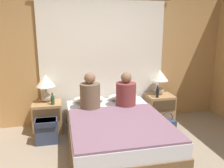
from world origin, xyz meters
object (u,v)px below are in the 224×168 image
bed (116,132)px  beer_bottle_on_right_stand (157,93)px  person_left_in_bed (90,94)px  nightstand_right (160,108)px  lamp_left (46,84)px  person_right_in_bed (126,93)px  beer_bottle_on_left_stand (53,100)px  lamp_right (160,78)px  pillow_left (89,99)px  backpack_on_floor (47,130)px  nightstand_left (48,117)px  handbag_on_floor (167,125)px  pillow_right (123,97)px

bed → beer_bottle_on_right_stand: beer_bottle_on_right_stand is taller
bed → person_left_in_bed: size_ratio=3.26×
nightstand_right → lamp_left: (-2.09, 0.07, 0.58)m
person_right_in_bed → beer_bottle_on_left_stand: bearing=171.3°
lamp_right → pillow_left: size_ratio=0.86×
pillow_left → backpack_on_floor: (-0.73, -0.46, -0.31)m
nightstand_left → beer_bottle_on_right_stand: (1.98, -0.11, 0.35)m
lamp_left → backpack_on_floor: bearing=-90.4°
pillow_left → beer_bottle_on_left_stand: size_ratio=2.71×
bed → person_right_in_bed: bearing=59.2°
bed → beer_bottle_on_left_stand: (-0.94, 0.66, 0.38)m
pillow_left → person_left_in_bed: 0.39m
beer_bottle_on_left_stand → handbag_on_floor: beer_bottle_on_left_stand is taller
pillow_right → beer_bottle_on_left_stand: size_ratio=2.71×
lamp_left → person_right_in_bed: bearing=-15.8°
handbag_on_floor → person_left_in_bed: bearing=175.9°
pillow_right → person_right_in_bed: size_ratio=0.94×
bed → nightstand_right: 1.30m
nightstand_right → backpack_on_floor: (-2.09, -0.42, -0.05)m
bed → backpack_on_floor: (-1.05, 0.35, -0.01)m
handbag_on_floor → bed: bearing=-159.8°
lamp_right → pillow_left: 1.40m
lamp_left → backpack_on_floor: lamp_left is taller
beer_bottle_on_left_stand → person_left_in_bed: bearing=-17.1°
nightstand_right → beer_bottle_on_left_stand: (-1.98, -0.11, 0.34)m
nightstand_right → pillow_left: bearing=178.3°
nightstand_left → pillow_right: 1.39m
lamp_right → person_left_in_bed: size_ratio=0.78×
bed → nightstand_left: bearing=143.6°
lamp_left → pillow_left: 0.80m
beer_bottle_on_left_stand → backpack_on_floor: 0.51m
bed → person_left_in_bed: bearing=125.1°
nightstand_left → beer_bottle_on_left_stand: bearing=-47.2°
bed → nightstand_right: nightstand_right is taller
nightstand_right → backpack_on_floor: bearing=-168.7°
nightstand_right → backpack_on_floor: size_ratio=1.36×
nightstand_left → person_left_in_bed: person_left_in_bed is taller
bed → lamp_right: (1.05, 0.85, 0.62)m
lamp_left → person_left_in_bed: 0.82m
handbag_on_floor → pillow_left: bearing=161.7°
bed → beer_bottle_on_right_stand: bearing=35.2°
lamp_right → bed: bearing=-141.0°
nightstand_left → nightstand_right: same height
pillow_right → lamp_left: bearing=178.6°
backpack_on_floor → nightstand_right: bearing=11.3°
lamp_right → beer_bottle_on_left_stand: 2.01m
lamp_right → person_left_in_bed: (-1.38, -0.38, -0.13)m
nightstand_left → nightstand_right: size_ratio=1.00×
nightstand_right → person_right_in_bed: bearing=-158.5°
pillow_right → backpack_on_floor: size_ratio=1.44×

